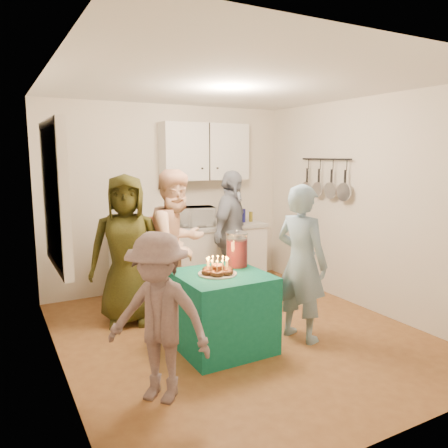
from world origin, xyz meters
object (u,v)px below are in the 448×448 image
counter (191,260)px  punch_jar (237,250)px  party_table (222,311)px  man_birthday (301,263)px  woman_back_left (127,250)px  microwave (196,216)px  woman_back_right (231,234)px  child_near_left (159,318)px  woman_back_center (177,244)px

counter → punch_jar: bearing=-98.3°
party_table → punch_jar: punch_jar is taller
man_birthday → woman_back_left: bearing=32.2°
party_table → microwave: bearing=72.2°
party_table → woman_back_left: woman_back_left is taller
counter → woman_back_left: size_ratio=1.29×
punch_jar → woman_back_left: (-0.90, 0.92, -0.08)m
counter → woman_back_right: bearing=-55.5°
man_birthday → child_near_left: man_birthday is taller
man_birthday → woman_back_center: woman_back_center is taller
counter → woman_back_right: size_ratio=1.29×
microwave → woman_back_right: bearing=-50.2°
microwave → woman_back_center: woman_back_center is taller
punch_jar → woman_back_right: (0.61, 1.20, -0.08)m
punch_jar → child_near_left: 1.40m
counter → microwave: bearing=0.0°
party_table → child_near_left: (-0.87, -0.59, 0.29)m
counter → punch_jar: punch_jar is taller
punch_jar → woman_back_left: bearing=134.4°
microwave → child_near_left: bearing=-108.4°
woman_back_right → woman_back_left: bearing=150.0°
punch_jar → woman_back_center: size_ratio=0.19×
woman_back_center → man_birthday: bearing=-79.1°
microwave → punch_jar: 1.76m
man_birthday → woman_back_left: 1.94m
counter → man_birthday: bearing=-81.9°
microwave → woman_back_right: (0.27, -0.52, -0.19)m
woman_back_left → woman_back_right: woman_back_right is taller
party_table → child_near_left: child_near_left is taller
woman_back_left → microwave: bearing=51.8°
woman_back_center → punch_jar: bearing=-94.0°
party_table → woman_back_center: bearing=92.3°
woman_back_center → party_table: bearing=-112.4°
woman_back_center → woman_back_left: bearing=147.5°
man_birthday → child_near_left: (-1.69, -0.40, -0.14)m
man_birthday → woman_back_right: size_ratio=0.95×
counter → microwave: microwave is taller
woman_back_right → party_table: bearing=-163.3°
counter → party_table: size_ratio=2.59×
counter → child_near_left: 2.86m
woman_back_left → punch_jar: bearing=-26.9°
microwave → woman_back_center: (-0.65, -0.88, -0.17)m
child_near_left → man_birthday: bearing=61.1°
party_table → child_near_left: 1.08m
woman_back_right → child_near_left: woman_back_right is taller
punch_jar → woman_back_left: size_ratio=0.20×
counter → party_table: bearing=-105.5°
microwave → woman_back_center: 1.11m
microwave → woman_back_left: 1.49m
woman_back_right → child_near_left: bearing=-172.3°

